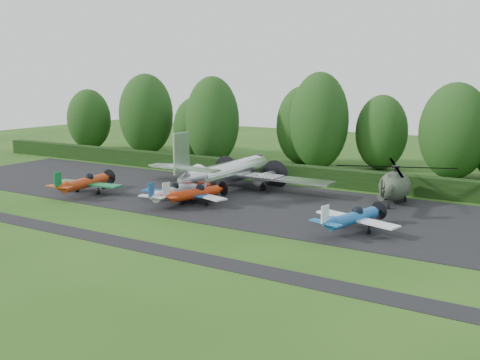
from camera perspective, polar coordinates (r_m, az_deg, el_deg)
The scene contains 19 objects.
ground at distance 45.56m, azimuth -9.76°, elevation -4.12°, with size 160.00×160.00×0.00m, color #214A15.
apron at distance 53.29m, azimuth -2.76°, elevation -1.79°, with size 70.00×18.00×0.01m, color black.
taxiway_verge at distance 41.39m, azimuth -15.20°, elevation -5.88°, with size 70.00×2.00×0.00m, color black.
hedgerow at distance 62.55m, azimuth 2.84°, elevation 0.09°, with size 90.00×1.60×2.00m, color black.
transport_plane at distance 55.91m, azimuth -1.14°, elevation 0.85°, with size 21.88×16.78×7.01m.
light_plane_red at distance 56.34m, azimuth -16.19°, elevation -0.27°, with size 7.56×7.95×2.91m.
light_plane_white at distance 50.66m, azimuth -7.30°, elevation -1.27°, with size 6.83×7.18×2.62m.
light_plane_orange at distance 49.95m, azimuth -4.75°, elevation -1.42°, with size 6.67×7.01×2.56m.
light_plane_blue at distance 41.83m, azimuth 11.95°, elevation -3.97°, with size 6.98×7.34×2.68m.
helicopter at distance 52.33m, azimuth 16.18°, elevation -0.33°, with size 10.99×12.86×3.54m.
tree_0 at distance 89.32m, azimuth -10.45°, elevation 6.29°, with size 6.21×6.21×9.77m.
tree_1 at distance 79.38m, azimuth -4.70°, elevation 5.61°, with size 6.72×6.72×8.97m.
tree_2 at distance 73.39m, azimuth 6.65°, elevation 5.79°, with size 7.03×7.03×10.60m.
tree_3 at distance 83.73m, azimuth -9.98°, elevation 6.91°, with size 8.25×8.25×12.35m.
tree_5 at distance 72.33m, azimuth -2.97°, elevation 6.30°, with size 7.25×7.25×11.93m.
tree_6 at distance 66.67m, azimuth 21.89°, elevation 4.85°, with size 7.94×7.94×11.22m.
tree_7 at distance 69.80m, azimuth 8.44°, elevation 6.25°, with size 7.55×7.55×12.46m.
tree_9 at distance 70.96m, azimuth 14.85°, elevation 4.92°, with size 6.57×6.57×9.59m.
tree_11 at distance 91.85m, azimuth -15.80°, elevation 6.23°, with size 7.04×7.04×9.89m.
Camera 1 is at (28.92, -33.23, 11.61)m, focal length 40.00 mm.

